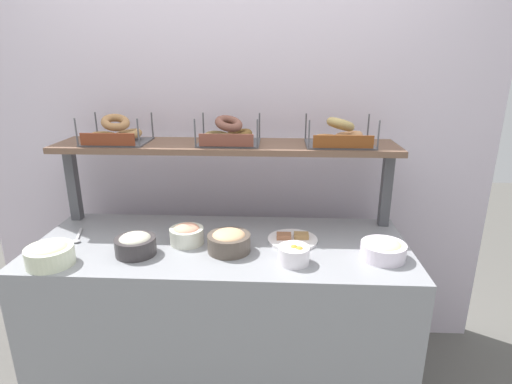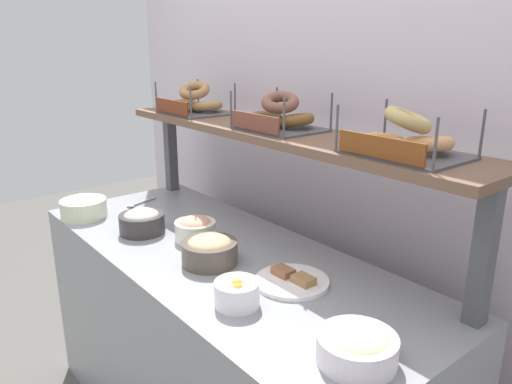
% 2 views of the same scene
% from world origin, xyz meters
% --- Properties ---
extents(back_wall, '(2.98, 0.06, 2.40)m').
position_xyz_m(back_wall, '(0.00, 0.55, 1.20)').
color(back_wall, silver).
rests_on(back_wall, ground_plane).
extents(deli_counter, '(1.78, 0.70, 0.85)m').
position_xyz_m(deli_counter, '(0.00, 0.00, 0.42)').
color(deli_counter, gray).
rests_on(deli_counter, ground_plane).
extents(shelf_riser_left, '(0.05, 0.05, 0.40)m').
position_xyz_m(shelf_riser_left, '(-0.83, 0.27, 1.05)').
color(shelf_riser_left, '#4C4C51').
rests_on(shelf_riser_left, deli_counter).
extents(shelf_riser_right, '(0.05, 0.05, 0.40)m').
position_xyz_m(shelf_riser_right, '(0.83, 0.27, 1.05)').
color(shelf_riser_right, '#4C4C51').
rests_on(shelf_riser_right, deli_counter).
extents(upper_shelf, '(1.74, 0.32, 0.03)m').
position_xyz_m(upper_shelf, '(0.00, 0.27, 1.26)').
color(upper_shelf, brown).
rests_on(upper_shelf, shelf_riser_left).
extents(bowl_lox_spread, '(0.16, 0.16, 0.10)m').
position_xyz_m(bowl_lox_spread, '(-0.16, -0.01, 0.90)').
color(bowl_lox_spread, silver).
rests_on(bowl_lox_spread, deli_counter).
extents(bowl_tuna_salad, '(0.18, 0.18, 0.10)m').
position_xyz_m(bowl_tuna_salad, '(-0.37, -0.13, 0.90)').
color(bowl_tuna_salad, '#383334').
rests_on(bowl_tuna_salad, deli_counter).
extents(bowl_fruit_salad, '(0.13, 0.13, 0.08)m').
position_xyz_m(bowl_fruit_salad, '(0.34, -0.18, 0.89)').
color(bowl_fruit_salad, white).
rests_on(bowl_fruit_salad, deli_counter).
extents(bowl_hummus, '(0.20, 0.20, 0.10)m').
position_xyz_m(bowl_hummus, '(0.05, -0.08, 0.90)').
color(bowl_hummus, brown).
rests_on(bowl_hummus, deli_counter).
extents(bowl_scallion_spread, '(0.20, 0.20, 0.09)m').
position_xyz_m(bowl_scallion_spread, '(0.74, -0.12, 0.89)').
color(bowl_scallion_spread, white).
rests_on(bowl_scallion_spread, deli_counter).
extents(bowl_potato_salad, '(0.20, 0.20, 0.10)m').
position_xyz_m(bowl_potato_salad, '(-0.70, -0.25, 0.90)').
color(bowl_potato_salad, '#E4ECC7').
rests_on(bowl_potato_salad, deli_counter).
extents(serving_plate_white, '(0.24, 0.24, 0.04)m').
position_xyz_m(serving_plate_white, '(0.34, 0.04, 0.86)').
color(serving_plate_white, white).
rests_on(serving_plate_white, deli_counter).
extents(serving_spoon_near_plate, '(0.07, 0.17, 0.01)m').
position_xyz_m(serving_spoon_near_plate, '(-0.71, 0.01, 0.86)').
color(serving_spoon_near_plate, '#B7B7BC').
rests_on(serving_spoon_near_plate, deli_counter).
extents(bagel_basket_everything, '(0.31, 0.24, 0.15)m').
position_xyz_m(bagel_basket_everything, '(-0.56, 0.25, 1.33)').
color(bagel_basket_everything, '#4C4C51').
rests_on(bagel_basket_everything, upper_shelf).
extents(bagel_basket_cinnamon_raisin, '(0.31, 0.25, 0.14)m').
position_xyz_m(bagel_basket_cinnamon_raisin, '(0.02, 0.26, 1.33)').
color(bagel_basket_cinnamon_raisin, '#4C4C51').
rests_on(bagel_basket_cinnamon_raisin, upper_shelf).
extents(bagel_basket_sesame, '(0.33, 0.26, 0.15)m').
position_xyz_m(bagel_basket_sesame, '(0.57, 0.25, 1.33)').
color(bagel_basket_sesame, '#4C4C51').
rests_on(bagel_basket_sesame, upper_shelf).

